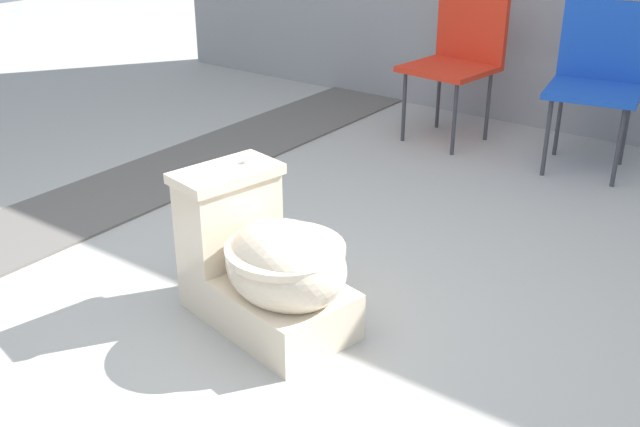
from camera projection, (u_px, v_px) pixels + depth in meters
The scene contains 5 objects.
ground_plane at pixel (286, 321), 2.59m from camera, with size 14.00×14.00×0.00m, color #A8A59E.
gravel_strip at pixel (136, 186), 3.68m from camera, with size 0.56×8.00×0.01m, color #605B56.
toilet at pixel (268, 265), 2.50m from camera, with size 0.69×0.49×0.52m.
folding_chair_left at pixel (460, 49), 4.19m from camera, with size 0.49×0.49×0.83m.
folding_chair_middle at pixel (599, 69), 3.78m from camera, with size 0.51×0.51×0.83m.
Camera 1 is at (1.40, -1.70, 1.42)m, focal length 42.00 mm.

